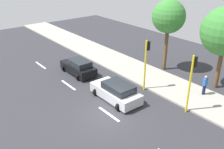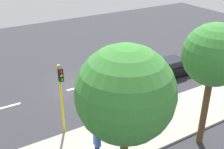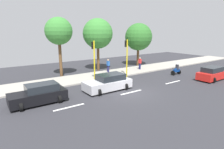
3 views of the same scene
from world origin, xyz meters
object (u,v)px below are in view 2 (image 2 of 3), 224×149
at_px(traffic_light_corner, 127,73).
at_px(street_tree_south, 125,94).
at_px(pedestrian_by_tree, 97,144).
at_px(street_tree_north, 214,56).
at_px(traffic_light_midblock, 61,91).
at_px(car_silver, 107,84).
at_px(car_black, 171,68).

xyz_separation_m(traffic_light_corner, street_tree_south, (5.25, -3.65, 2.16)).
bearing_deg(pedestrian_by_tree, street_tree_north, 73.30).
relative_size(pedestrian_by_tree, traffic_light_midblock, 0.38).
relative_size(car_silver, street_tree_north, 0.64).
bearing_deg(car_black, traffic_light_midblock, -75.78).
distance_m(pedestrian_by_tree, street_tree_north, 7.43).
height_order(traffic_light_midblock, street_tree_north, street_tree_north).
relative_size(traffic_light_corner, street_tree_north, 0.64).
height_order(car_black, street_tree_south, street_tree_south).
distance_m(pedestrian_by_tree, traffic_light_midblock, 3.63).
distance_m(car_black, street_tree_north, 9.97).
bearing_deg(traffic_light_midblock, street_tree_south, 8.68).
xyz_separation_m(car_silver, pedestrian_by_tree, (6.10, -4.07, 0.35)).
bearing_deg(car_silver, pedestrian_by_tree, -33.72).
bearing_deg(street_tree_south, street_tree_north, 94.77).
bearing_deg(traffic_light_midblock, pedestrian_by_tree, 11.14).
relative_size(car_black, pedestrian_by_tree, 2.47).
xyz_separation_m(car_black, traffic_light_corner, (2.76, -6.45, 2.22)).
distance_m(pedestrian_by_tree, traffic_light_corner, 5.25).
height_order(pedestrian_by_tree, traffic_light_corner, traffic_light_corner).
relative_size(traffic_light_midblock, street_tree_south, 0.63).
distance_m(traffic_light_midblock, street_tree_north, 8.34).
distance_m(car_black, traffic_light_midblock, 11.46).
bearing_deg(car_silver, street_tree_north, 12.27).
bearing_deg(pedestrian_by_tree, traffic_light_corner, 128.37).
distance_m(traffic_light_corner, traffic_light_midblock, 4.45).
bearing_deg(traffic_light_midblock, traffic_light_corner, 90.00).
height_order(car_black, pedestrian_by_tree, pedestrian_by_tree).
relative_size(car_black, traffic_light_corner, 0.93).
bearing_deg(car_black, car_silver, -92.66).
bearing_deg(car_black, pedestrian_by_tree, -60.57).
distance_m(car_black, street_tree_south, 13.62).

